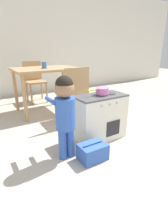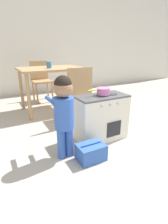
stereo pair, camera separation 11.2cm
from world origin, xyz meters
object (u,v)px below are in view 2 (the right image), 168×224
toy_pot (103,91)px  cup_on_table (49,65)px  child_figure (64,108)px  toy_basket (91,152)px  dining_chair_near (77,93)px  dining_table (51,74)px  play_kitchen (101,117)px  dining_chair_far (41,80)px

toy_pot → cup_on_table: (-0.23, 1.26, 0.21)m
child_figure → cup_on_table: (0.33, 1.42, 0.28)m
toy_basket → dining_chair_near: 1.11m
child_figure → dining_table: size_ratio=0.80×
play_kitchen → dining_chair_near: bearing=91.0°
play_kitchen → cup_on_table: cup_on_table is taller
dining_table → cup_on_table: (-0.05, -0.08, 0.16)m
dining_table → toy_pot: bearing=-82.1°
child_figure → dining_chair_near: (0.54, 0.81, -0.08)m
child_figure → dining_chair_near: child_figure is taller
toy_basket → cup_on_table: bearing=85.7°
dining_chair_near → dining_chair_far: same height
play_kitchen → toy_basket: bearing=-135.1°
toy_basket → dining_table: 1.78m
toy_pot → child_figure: child_figure is taller
dining_table → cup_on_table: 0.19m
child_figure → dining_chair_near: bearing=56.6°
toy_pot → dining_chair_far: (-0.18, 2.07, -0.16)m
play_kitchen → toy_pot: toy_pot is taller
dining_table → dining_chair_near: dining_chair_near is taller
dining_chair_far → toy_basket: bearing=85.8°
toy_pot → dining_chair_near: dining_chair_near is taller
child_figure → dining_table: (0.37, 1.50, 0.12)m
toy_pot → child_figure: 0.59m
child_figure → dining_chair_far: 2.26m
play_kitchen → dining_chair_far: size_ratio=0.74×
child_figure → dining_table: bearing=76.0°
toy_pot → dining_table: bearing=97.9°
child_figure → toy_basket: size_ratio=3.07×
toy_pot → dining_table: dining_table is taller
dining_table → dining_chair_far: (0.01, 0.73, -0.20)m
toy_pot → cup_on_table: bearing=100.5°
toy_basket → cup_on_table: 1.76m
dining_chair_near → dining_chair_far: 1.42m
play_kitchen → dining_chair_far: 2.08m
play_kitchen → child_figure: size_ratio=0.73×
play_kitchen → toy_pot: (0.01, 0.00, 0.33)m
toy_pot → child_figure: (-0.56, -0.16, -0.07)m
play_kitchen → cup_on_table: (-0.22, 1.26, 0.54)m
toy_pot → dining_table: size_ratio=0.26×
play_kitchen → dining_table: (-0.17, 1.34, 0.38)m
cup_on_table → dining_chair_near: bearing=-71.0°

